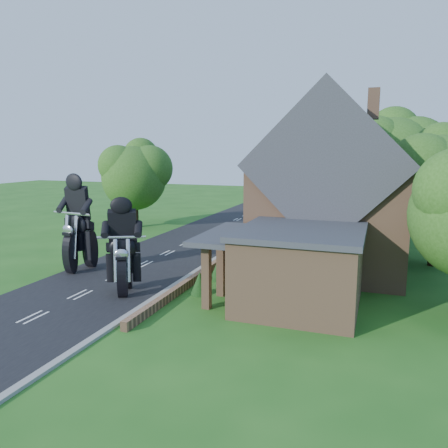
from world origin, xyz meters
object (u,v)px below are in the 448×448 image
(house, at_px, (331,193))
(motorcycle_lead, at_px, (125,279))
(motorcycle_follow, at_px, (81,256))
(annex, at_px, (297,266))
(garden_wall, at_px, (223,259))

(house, xyz_separation_m, motorcycle_lead, (-8.61, -8.09, -3.65))
(motorcycle_lead, height_order, motorcycle_follow, motorcycle_follow)
(house, height_order, motorcycle_lead, house)
(house, distance_m, annex, 7.30)
(annex, height_order, motorcycle_lead, annex)
(garden_wall, height_order, motorcycle_follow, motorcycle_follow)
(garden_wall, xyz_separation_m, house, (6.19, 1.00, 4.14))
(garden_wall, bearing_deg, annex, -46.16)
(motorcycle_lead, bearing_deg, annex, 164.76)
(garden_wall, distance_m, motorcycle_lead, 7.50)
(annex, bearing_deg, motorcycle_follow, 173.81)
(garden_wall, height_order, annex, annex)
(garden_wall, distance_m, annex, 8.19)
(house, xyz_separation_m, motorcycle_follow, (-13.17, -5.44, -3.52))
(motorcycle_follow, bearing_deg, annex, -179.20)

